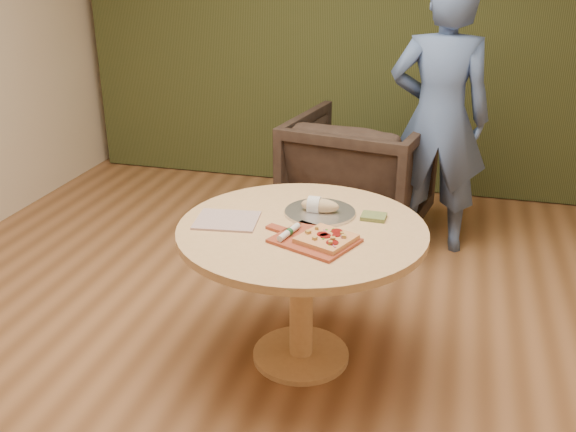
% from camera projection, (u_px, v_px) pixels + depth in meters
% --- Properties ---
extents(room_shell, '(5.04, 6.04, 2.84)m').
position_uv_depth(room_shell, '(246.00, 99.00, 2.69)').
color(room_shell, '#97623C').
rests_on(room_shell, ground).
extents(curtain, '(4.80, 0.14, 2.78)m').
position_uv_depth(curtain, '(358.00, 23.00, 5.27)').
color(curtain, '#2C3317').
rests_on(curtain, ground).
extents(pedestal_table, '(1.21, 1.21, 0.75)m').
position_uv_depth(pedestal_table, '(302.00, 253.00, 3.13)').
color(pedestal_table, '#DEAB72').
rests_on(pedestal_table, ground).
extents(pizza_paddle, '(0.47, 0.39, 0.01)m').
position_uv_depth(pizza_paddle, '(313.00, 240.00, 2.92)').
color(pizza_paddle, '#9C3F27').
rests_on(pizza_paddle, pedestal_table).
extents(flatbread_pizza, '(0.29, 0.29, 0.04)m').
position_uv_depth(flatbread_pizza, '(326.00, 238.00, 2.89)').
color(flatbread_pizza, tan).
rests_on(flatbread_pizza, pizza_paddle).
extents(cutlery_roll, '(0.07, 0.20, 0.03)m').
position_uv_depth(cutlery_roll, '(289.00, 232.00, 2.94)').
color(cutlery_roll, silver).
rests_on(cutlery_roll, pizza_paddle).
extents(newspaper, '(0.33, 0.29, 0.01)m').
position_uv_depth(newspaper, '(227.00, 220.00, 3.13)').
color(newspaper, silver).
rests_on(newspaper, pedestal_table).
extents(serving_tray, '(0.36, 0.36, 0.02)m').
position_uv_depth(serving_tray, '(320.00, 212.00, 3.22)').
color(serving_tray, silver).
rests_on(serving_tray, pedestal_table).
extents(bread_roll, '(0.19, 0.09, 0.09)m').
position_uv_depth(bread_roll, '(318.00, 205.00, 3.21)').
color(bread_roll, tan).
rests_on(bread_roll, serving_tray).
extents(green_packet, '(0.12, 0.10, 0.02)m').
position_uv_depth(green_packet, '(374.00, 217.00, 3.16)').
color(green_packet, '#4B5B29').
rests_on(green_packet, pedestal_table).
extents(armchair, '(1.08, 1.03, 0.97)m').
position_uv_depth(armchair, '(360.00, 168.00, 4.69)').
color(armchair, black).
rests_on(armchair, ground).
extents(person_standing, '(0.70, 0.48, 1.85)m').
position_uv_depth(person_standing, '(439.00, 119.00, 4.27)').
color(person_standing, '#455C8D').
rests_on(person_standing, ground).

